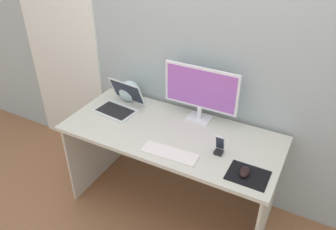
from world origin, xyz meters
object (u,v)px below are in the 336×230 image
Objects in this scene: fishbowl at (129,91)px; keyboard_external at (170,153)px; phone_in_dock at (219,147)px; mouse at (245,172)px; monitor at (201,91)px; laptop at (120,104)px.

keyboard_external is at bearing -37.36° from fishbowl.
fishbowl is 1.26× the size of phone_in_dock.
mouse is at bearing -21.58° from fishbowl.
mouse reaches higher than keyboard_external.
fishbowl reaches higher than mouse.
monitor is 0.53m from keyboard_external.
phone_in_dock reaches higher than mouse.
laptop is 1.98× the size of fishbowl.
mouse is at bearing -41.91° from monitor.
laptop is 1.15m from mouse.
monitor is 3.31× the size of fishbowl.
phone_in_dock is at bearing 27.08° from keyboard_external.
monitor is 0.47m from phone_in_dock.
fishbowl is 0.97m from phone_in_dock.
mouse is (0.50, 0.04, 0.02)m from keyboard_external.
monitor is 1.49× the size of keyboard_external.
phone_in_dock is at bearing -48.49° from monitor.
phone_in_dock is at bearing -9.68° from laptop.
keyboard_external is (0.63, -0.48, -0.08)m from fishbowl.
fishbowl is 0.80m from keyboard_external.
keyboard_external is 3.84× the size of mouse.
phone_in_dock is (-0.21, 0.12, 0.03)m from mouse.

